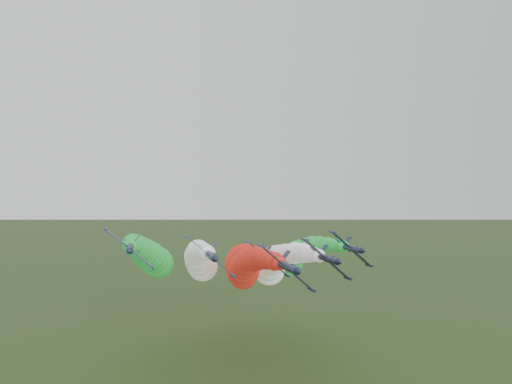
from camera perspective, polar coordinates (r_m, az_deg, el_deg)
jet_lead at (r=128.11m, az=-1.25°, el=-8.73°), size 16.53×79.97×19.89m
jet_inner_left at (r=138.36m, az=-6.37°, el=-7.86°), size 16.31×79.75×19.66m
jet_inner_right at (r=141.05m, az=2.05°, el=-8.15°), size 17.26×80.69×20.61m
jet_outer_left at (r=143.35m, az=-12.02°, el=-7.22°), size 16.85×80.28×20.20m
jet_outer_right at (r=154.82m, az=4.43°, el=-7.32°), size 17.19×80.63×20.55m
jet_trail at (r=152.56m, az=-1.89°, el=-8.03°), size 16.55×79.99×19.91m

